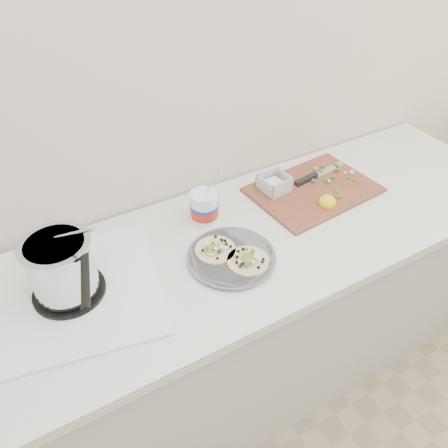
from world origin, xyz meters
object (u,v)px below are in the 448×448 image
tub (205,205)px  cutboard (310,187)px  taco_plate (231,255)px  stove (65,276)px

tub → cutboard: bearing=-5.0°
taco_plate → tub: bearing=84.8°
taco_plate → cutboard: 0.48m
tub → cutboard: size_ratio=0.45×
stove → cutboard: bearing=15.3°
stove → cutboard: 0.94m
cutboard → taco_plate: bearing=-163.5°
stove → taco_plate: size_ratio=2.07×
stove → tub: bearing=23.4°
tub → stove: bearing=-167.5°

